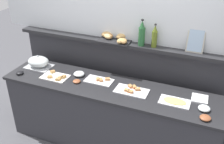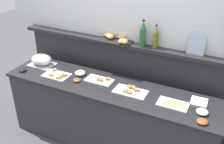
% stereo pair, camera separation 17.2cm
% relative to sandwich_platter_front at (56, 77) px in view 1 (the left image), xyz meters
% --- Properties ---
extents(ground_plane, '(12.00, 12.00, 0.00)m').
position_rel_sandwich_platter_front_xyz_m(ground_plane, '(0.69, 0.66, -0.89)').
color(ground_plane, '#4C4C51').
extents(buffet_counter, '(2.61, 0.60, 0.88)m').
position_rel_sandwich_platter_front_xyz_m(buffet_counter, '(0.69, 0.06, -0.45)').
color(buffet_counter, '#2D2D33').
rests_on(buffet_counter, ground_plane).
extents(back_ledge_unit, '(2.86, 0.22, 1.29)m').
position_rel_sandwich_platter_front_xyz_m(back_ledge_unit, '(0.69, 0.53, -0.22)').
color(back_ledge_unit, '#2D2D33').
rests_on(back_ledge_unit, ground_plane).
extents(sandwich_platter_front, '(0.33, 0.22, 0.04)m').
position_rel_sandwich_platter_front_xyz_m(sandwich_platter_front, '(0.00, 0.00, 0.00)').
color(sandwich_platter_front, white).
rests_on(sandwich_platter_front, buffet_counter).
extents(sandwich_platter_side, '(0.38, 0.20, 0.04)m').
position_rel_sandwich_platter_front_xyz_m(sandwich_platter_side, '(0.96, 0.06, -0.00)').
color(sandwich_platter_side, silver).
rests_on(sandwich_platter_side, buffet_counter).
extents(sandwich_platter_rear, '(0.34, 0.18, 0.04)m').
position_rel_sandwich_platter_front_xyz_m(sandwich_platter_rear, '(0.54, 0.13, -0.00)').
color(sandwich_platter_rear, white).
rests_on(sandwich_platter_rear, buffet_counter).
extents(cold_cuts_platter, '(0.32, 0.18, 0.02)m').
position_rel_sandwich_platter_front_xyz_m(cold_cuts_platter, '(1.45, 0.03, -0.00)').
color(cold_cuts_platter, white).
rests_on(cold_cuts_platter, buffet_counter).
extents(serving_cloche, '(0.34, 0.24, 0.17)m').
position_rel_sandwich_platter_front_xyz_m(serving_cloche, '(-0.36, 0.15, 0.06)').
color(serving_cloche, '#B7BABF').
rests_on(serving_cloche, buffet_counter).
extents(glass_bowl_large, '(0.12, 0.12, 0.05)m').
position_rel_sandwich_platter_front_xyz_m(glass_bowl_large, '(1.75, -0.00, 0.01)').
color(glass_bowl_large, silver).
rests_on(glass_bowl_large, buffet_counter).
extents(glass_bowl_medium, '(0.14, 0.14, 0.05)m').
position_rel_sandwich_platter_front_xyz_m(glass_bowl_medium, '(0.25, 0.15, 0.01)').
color(glass_bowl_medium, silver).
rests_on(glass_bowl_medium, buffet_counter).
extents(condiment_bowl_dark, '(0.11, 0.11, 0.04)m').
position_rel_sandwich_platter_front_xyz_m(condiment_bowl_dark, '(1.78, -0.15, 0.01)').
color(condiment_bowl_dark, brown).
rests_on(condiment_bowl_dark, buffet_counter).
extents(condiment_bowl_cream, '(0.09, 0.09, 0.03)m').
position_rel_sandwich_platter_front_xyz_m(condiment_bowl_cream, '(0.30, -0.01, 0.01)').
color(condiment_bowl_cream, brown).
rests_on(condiment_bowl_cream, buffet_counter).
extents(condiment_bowl_red, '(0.10, 0.10, 0.03)m').
position_rel_sandwich_platter_front_xyz_m(condiment_bowl_red, '(-0.46, -0.10, 0.01)').
color(condiment_bowl_red, black).
rests_on(condiment_bowl_red, buffet_counter).
extents(napkin_stack, '(0.18, 0.18, 0.02)m').
position_rel_sandwich_platter_front_xyz_m(napkin_stack, '(1.69, 0.19, -0.00)').
color(napkin_stack, white).
rests_on(napkin_stack, buffet_counter).
extents(wine_bottle_green, '(0.08, 0.08, 0.32)m').
position_rel_sandwich_platter_front_xyz_m(wine_bottle_green, '(0.94, 0.45, 0.54)').
color(wine_bottle_green, '#23562D').
rests_on(wine_bottle_green, back_ledge_unit).
extents(olive_oil_bottle, '(0.06, 0.06, 0.28)m').
position_rel_sandwich_platter_front_xyz_m(olive_oil_bottle, '(1.08, 0.46, 0.52)').
color(olive_oil_bottle, '#56661E').
rests_on(olive_oil_bottle, back_ledge_unit).
extents(bread_basket, '(0.41, 0.29, 0.08)m').
position_rel_sandwich_platter_front_xyz_m(bread_basket, '(0.59, 0.47, 0.43)').
color(bread_basket, black).
rests_on(bread_basket, back_ledge_unit).
extents(framed_picture, '(0.19, 0.08, 0.26)m').
position_rel_sandwich_platter_front_xyz_m(framed_picture, '(1.53, 0.50, 0.52)').
color(framed_picture, '#B2AD9E').
rests_on(framed_picture, back_ledge_unit).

